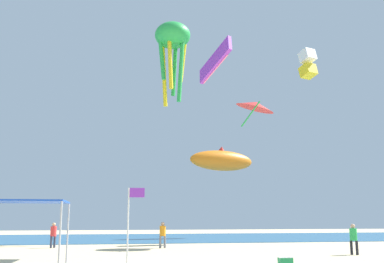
# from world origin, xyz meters

# --- Properties ---
(ocean_strip) EXTENTS (110.00, 20.59, 0.03)m
(ocean_strip) POSITION_xyz_m (0.00, 26.27, 0.01)
(ocean_strip) COLOR #28608C
(ocean_strip) RESTS_ON ground
(canopy_tent) EXTENTS (2.91, 2.99, 2.60)m
(canopy_tent) POSITION_xyz_m (-6.81, -0.84, 2.46)
(canopy_tent) COLOR #B2B2B7
(canopy_tent) RESTS_ON ground
(person_near_tent) EXTENTS (0.45, 0.40, 1.68)m
(person_near_tent) POSITION_xyz_m (-0.24, 11.09, 0.99)
(person_near_tent) COLOR slate
(person_near_tent) RESTS_ON ground
(person_leftmost) EXTENTS (0.39, 0.39, 1.64)m
(person_leftmost) POSITION_xyz_m (-7.34, 12.58, 0.96)
(person_leftmost) COLOR #33384C
(person_leftmost) RESTS_ON ground
(person_central) EXTENTS (0.39, 0.39, 1.63)m
(person_central) POSITION_xyz_m (9.28, 3.90, 0.96)
(person_central) COLOR black
(person_central) RESTS_ON ground
(banner_flag) EXTENTS (0.61, 0.06, 3.05)m
(banner_flag) POSITION_xyz_m (-2.96, -2.14, 1.87)
(banner_flag) COLOR silver
(banner_flag) RESTS_ON ground
(cooler_box) EXTENTS (0.57, 0.37, 0.35)m
(cooler_box) POSITION_xyz_m (3.58, -0.56, 0.18)
(cooler_box) COLOR #1E8C4C
(cooler_box) RESTS_ON ground
(kite_octopus_green) EXTENTS (3.72, 3.72, 7.46)m
(kite_octopus_green) POSITION_xyz_m (1.26, 18.21, 17.51)
(kite_octopus_green) COLOR green
(kite_box_white) EXTENTS (1.56, 1.70, 2.72)m
(kite_box_white) POSITION_xyz_m (13.70, 17.60, 15.84)
(kite_box_white) COLOR white
(kite_delta_red) EXTENTS (4.06, 4.06, 2.50)m
(kite_delta_red) POSITION_xyz_m (6.80, 12.28, 10.25)
(kite_delta_red) COLOR red
(kite_inflatable_orange) EXTENTS (7.42, 4.25, 2.86)m
(kite_inflatable_orange) POSITION_xyz_m (7.24, 24.68, 7.64)
(kite_inflatable_orange) COLOR orange
(kite_parafoil_purple) EXTENTS (1.32, 3.44, 2.15)m
(kite_parafoil_purple) POSITION_xyz_m (2.09, 5.47, 11.00)
(kite_parafoil_purple) COLOR purple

